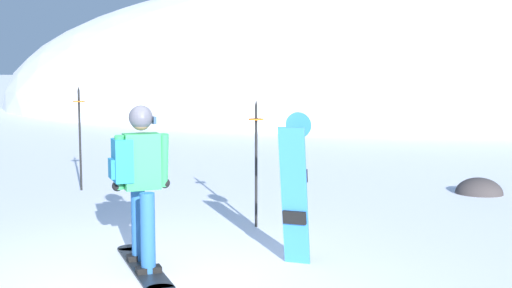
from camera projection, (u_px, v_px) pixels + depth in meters
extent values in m
plane|color=white|center=(151.00, 284.00, 6.59)|extent=(300.00, 300.00, 0.00)
ellipsoid|color=silver|center=(366.00, 104.00, 39.36)|extent=(41.44, 37.29, 14.34)
cube|color=black|center=(144.00, 267.00, 7.11)|extent=(1.23, 1.37, 0.02)
cylinder|color=black|center=(130.00, 248.00, 7.83)|extent=(0.28, 0.28, 0.02)
cube|color=black|center=(139.00, 257.00, 7.32)|extent=(0.28, 0.27, 0.06)
cube|color=black|center=(149.00, 269.00, 6.88)|extent=(0.28, 0.27, 0.06)
cylinder|color=#235699|center=(138.00, 223.00, 7.28)|extent=(0.15, 0.15, 0.82)
cylinder|color=#235699|center=(148.00, 233.00, 6.84)|extent=(0.15, 0.15, 0.82)
cube|color=#2D9351|center=(142.00, 161.00, 6.98)|extent=(0.42, 0.40, 0.58)
cylinder|color=#2D9351|center=(119.00, 162.00, 6.90)|extent=(0.19, 0.20, 0.57)
cylinder|color=#2D9351|center=(163.00, 160.00, 7.06)|extent=(0.19, 0.20, 0.57)
sphere|color=black|center=(117.00, 186.00, 6.95)|extent=(0.11, 0.11, 0.11)
sphere|color=black|center=(165.00, 183.00, 7.13)|extent=(0.11, 0.11, 0.11)
cube|color=teal|center=(122.00, 160.00, 6.90)|extent=(0.32, 0.33, 0.44)
cube|color=teal|center=(113.00, 169.00, 6.88)|extent=(0.18, 0.19, 0.20)
sphere|color=#9E7051|center=(141.00, 120.00, 6.93)|extent=(0.21, 0.21, 0.21)
sphere|color=#4C4C56|center=(141.00, 117.00, 6.93)|extent=(0.25, 0.25, 0.25)
cube|color=navy|center=(153.00, 120.00, 6.98)|extent=(0.13, 0.15, 0.08)
cube|color=blue|center=(294.00, 197.00, 7.09)|extent=(0.28, 0.31, 1.50)
cylinder|color=blue|center=(298.00, 125.00, 7.13)|extent=(0.28, 0.08, 0.28)
cube|color=black|center=(295.00, 176.00, 7.09)|extent=(0.25, 0.09, 0.15)
cube|color=black|center=(295.00, 217.00, 7.14)|extent=(0.25, 0.09, 0.15)
cylinder|color=black|center=(256.00, 167.00, 8.86)|extent=(0.04, 0.04, 1.61)
cylinder|color=orange|center=(256.00, 119.00, 8.79)|extent=(0.20, 0.20, 0.02)
cone|color=black|center=(256.00, 102.00, 8.76)|extent=(0.04, 0.04, 0.08)
cylinder|color=black|center=(80.00, 141.00, 11.51)|extent=(0.04, 0.04, 1.71)
cylinder|color=orange|center=(79.00, 101.00, 11.44)|extent=(0.20, 0.20, 0.02)
cone|color=black|center=(78.00, 88.00, 11.41)|extent=(0.04, 0.04, 0.08)
ellipsoid|color=#383333|center=(479.00, 194.00, 11.27)|extent=(0.78, 0.66, 0.54)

